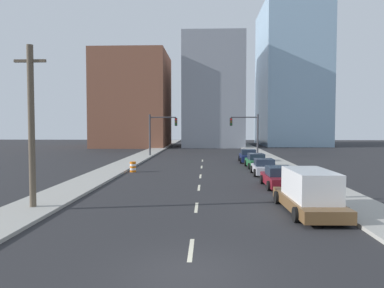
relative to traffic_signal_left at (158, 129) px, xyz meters
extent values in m
plane|color=#262628|center=(6.21, -40.61, -3.75)|extent=(200.00, 200.00, 0.00)
cube|color=#9E9B93|center=(-2.18, 6.40, -3.66)|extent=(2.95, 94.01, 0.17)
cube|color=#9E9B93|center=(14.59, 6.40, -3.66)|extent=(2.95, 94.01, 0.17)
cube|color=beige|center=(6.21, -38.61, -3.74)|extent=(0.16, 2.40, 0.01)
cube|color=beige|center=(6.21, -31.97, -3.74)|extent=(0.16, 2.40, 0.01)
cube|color=beige|center=(6.21, -25.73, -3.74)|extent=(0.16, 2.40, 0.01)
cube|color=beige|center=(6.21, -19.98, -3.74)|extent=(0.16, 2.40, 0.01)
cube|color=beige|center=(6.21, -12.97, -3.74)|extent=(0.16, 2.40, 0.01)
cube|color=beige|center=(6.21, -5.96, -3.74)|extent=(0.16, 2.40, 0.01)
cube|color=brown|center=(-8.22, 24.36, 5.61)|extent=(14.00, 16.00, 18.72)
cube|color=gray|center=(7.96, 28.36, 7.28)|extent=(12.00, 20.00, 22.06)
cube|color=#8CADC6|center=(25.13, 32.36, 11.25)|extent=(13.00, 20.00, 30.00)
cylinder|color=#38383D|center=(-1.13, 0.00, -0.85)|extent=(0.24, 0.24, 5.80)
cylinder|color=#38383D|center=(0.69, 0.00, 1.66)|extent=(3.63, 0.16, 0.16)
cube|color=black|center=(2.50, 0.00, 1.03)|extent=(0.34, 0.32, 1.10)
cylinder|color=red|center=(2.50, -0.17, 1.37)|extent=(0.22, 0.04, 0.22)
cylinder|color=#593F0C|center=(2.50, -0.17, 1.03)|extent=(0.22, 0.04, 0.22)
cylinder|color=#0C3F14|center=(2.50, -0.17, 0.69)|extent=(0.22, 0.04, 0.22)
cylinder|color=#38383D|center=(13.67, 0.00, -0.85)|extent=(0.24, 0.24, 5.80)
cylinder|color=#38383D|center=(11.86, 0.00, 1.66)|extent=(3.63, 0.16, 0.16)
cube|color=black|center=(10.04, 0.00, 1.03)|extent=(0.34, 0.32, 1.10)
cylinder|color=red|center=(10.04, -0.17, 1.37)|extent=(0.22, 0.04, 0.22)
cylinder|color=#593F0C|center=(10.04, -0.17, 1.03)|extent=(0.22, 0.04, 0.22)
cylinder|color=#0C3F14|center=(10.04, -0.17, 0.69)|extent=(0.22, 0.04, 0.22)
cylinder|color=brown|center=(-2.07, -32.84, 0.40)|extent=(0.32, 0.32, 8.30)
cube|color=brown|center=(-2.07, -32.84, 3.75)|extent=(1.60, 0.14, 0.14)
cylinder|color=orange|center=(-0.05, -17.33, -3.65)|extent=(0.56, 0.56, 0.19)
cylinder|color=white|center=(-0.05, -17.33, -3.46)|extent=(0.56, 0.56, 0.19)
cylinder|color=orange|center=(-0.05, -17.33, -3.27)|extent=(0.56, 0.56, 0.19)
cylinder|color=white|center=(-0.05, -17.33, -3.08)|extent=(0.56, 0.56, 0.19)
cylinder|color=orange|center=(-0.05, -17.33, -2.89)|extent=(0.56, 0.56, 0.19)
cube|color=brown|center=(11.75, -32.79, -3.28)|extent=(2.32, 6.41, 0.55)
cube|color=silver|center=(11.76, -33.10, -2.31)|extent=(2.00, 3.99, 1.38)
cylinder|color=black|center=(10.59, -30.85, -3.40)|extent=(0.24, 0.69, 0.69)
cylinder|color=black|center=(12.81, -30.79, -3.40)|extent=(0.24, 0.69, 0.69)
cylinder|color=black|center=(10.70, -34.78, -3.40)|extent=(0.24, 0.69, 0.69)
cylinder|color=black|center=(12.91, -34.72, -3.40)|extent=(0.24, 0.69, 0.69)
cube|color=maroon|center=(11.78, -25.31, -3.24)|extent=(1.97, 4.59, 0.65)
cube|color=#1E2838|center=(11.78, -25.31, -2.62)|extent=(1.69, 2.08, 0.60)
cylinder|color=black|center=(10.78, -23.91, -3.42)|extent=(0.23, 0.66, 0.65)
cylinder|color=black|center=(12.73, -23.88, -3.42)|extent=(0.23, 0.66, 0.65)
cylinder|color=black|center=(10.83, -26.74, -3.42)|extent=(0.23, 0.66, 0.65)
cylinder|color=black|center=(12.78, -26.70, -3.42)|extent=(0.23, 0.66, 0.65)
cube|color=#B2B2BC|center=(11.72, -18.77, -3.25)|extent=(1.83, 4.21, 0.62)
cube|color=#1E2838|center=(11.72, -18.77, -2.65)|extent=(1.59, 1.90, 0.58)
cylinder|color=black|center=(10.80, -17.47, -3.41)|extent=(0.23, 0.67, 0.67)
cylinder|color=black|center=(12.66, -17.48, -3.41)|extent=(0.23, 0.67, 0.67)
cylinder|color=black|center=(10.78, -20.07, -3.41)|extent=(0.23, 0.67, 0.67)
cylinder|color=black|center=(12.64, -20.08, -3.41)|extent=(0.23, 0.67, 0.67)
cube|color=#1E6033|center=(11.74, -13.31, -3.24)|extent=(1.84, 4.46, 0.66)
cube|color=#1E2838|center=(11.74, -13.31, -2.61)|extent=(1.57, 2.03, 0.60)
cylinder|color=black|center=(10.81, -11.97, -3.43)|extent=(0.24, 0.63, 0.63)
cylinder|color=black|center=(12.60, -11.92, -3.43)|extent=(0.24, 0.63, 0.63)
cylinder|color=black|center=(10.89, -14.70, -3.43)|extent=(0.24, 0.63, 0.63)
cylinder|color=black|center=(12.67, -14.65, -3.43)|extent=(0.24, 0.63, 0.63)
cube|color=#141E47|center=(11.56, -7.72, -3.21)|extent=(1.92, 4.71, 0.70)
cube|color=#1E2838|center=(11.56, -7.72, -2.55)|extent=(1.64, 2.13, 0.64)
cylinder|color=black|center=(10.65, -6.25, -3.41)|extent=(0.23, 0.67, 0.67)
cylinder|color=black|center=(12.53, -6.29, -3.41)|extent=(0.23, 0.67, 0.67)
cylinder|color=black|center=(10.59, -9.14, -3.41)|extent=(0.23, 0.67, 0.67)
cylinder|color=black|center=(12.47, -9.18, -3.41)|extent=(0.23, 0.67, 0.67)
camera|label=1|loc=(6.75, -51.31, 0.54)|focal=35.00mm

